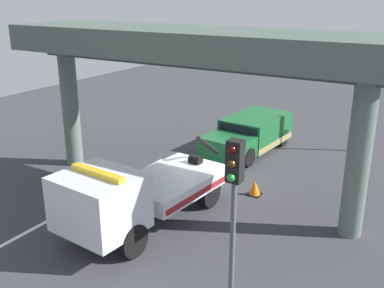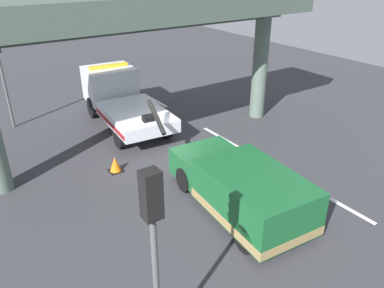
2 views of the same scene
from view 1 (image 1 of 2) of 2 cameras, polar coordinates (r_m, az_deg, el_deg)
ground_plane at (r=17.88m, az=1.41°, el=-5.06°), size 60.00×40.00×0.10m
lane_stripe_west at (r=24.07m, az=2.59°, el=1.45°), size 2.60×0.16×0.01m
lane_stripe_mid at (r=19.30m, az=-5.96°, el=-3.13°), size 2.60×0.16×0.01m
lane_stripe_east at (r=15.42m, az=-19.59°, el=-10.14°), size 2.60×0.16×0.01m
tow_truck_white at (r=14.16m, az=-7.45°, el=-6.35°), size 7.33×2.91×2.46m
towed_van_green at (r=21.34m, az=7.38°, el=1.20°), size 5.37×2.62×1.58m
overpass_structure at (r=15.54m, az=-0.43°, el=11.62°), size 3.60×13.78×6.02m
traffic_light_near at (r=21.92m, az=21.03°, el=6.58°), size 0.39×0.32×4.11m
traffic_light_far at (r=9.42m, az=5.33°, el=-6.42°), size 0.39×0.32×4.37m
traffic_cone_orange at (r=16.86m, az=7.99°, el=-5.57°), size 0.49×0.49×0.58m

